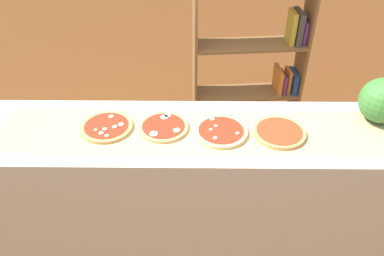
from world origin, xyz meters
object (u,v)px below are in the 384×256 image
Objects in this scene: pizza_mushroom_0 at (107,127)px; watermelon at (383,101)px; pizza_plain_3 at (279,132)px; pizza_mushroom_2 at (221,131)px; bookshelf at (260,75)px; pizza_mozzarella_1 at (164,127)px.

pizza_mushroom_0 is 1.13× the size of watermelon.
pizza_mushroom_2 is at bearing 179.07° from pizza_plain_3.
pizza_mushroom_2 is at bearing -3.40° from pizza_mushroom_0.
bookshelf is at bearing 71.38° from pizza_mushroom_2.
bookshelf reaches higher than watermelon.
watermelon is (0.89, 0.14, 0.11)m from pizza_mushroom_2.
pizza_plain_3 is at bearing -2.58° from pizza_mushroom_0.
pizza_mushroom_0 is 1.01× the size of pizza_plain_3.
watermelon reaches higher than pizza_mushroom_0.
pizza_mushroom_2 reaches higher than pizza_mozzarella_1.
pizza_plain_3 is at bearing -165.90° from watermelon.
pizza_plain_3 is at bearing -4.01° from pizza_mozzarella_1.
pizza_mushroom_0 reaches higher than pizza_mozzarella_1.
watermelon is at bearing 8.92° from pizza_mushroom_2.
watermelon is at bearing -64.47° from bookshelf.
pizza_mushroom_0 is 1.53m from watermelon.
bookshelf is at bearing 48.05° from pizza_mushroom_0.
pizza_mushroom_0 is 0.63m from pizza_mushroom_2.
pizza_mozzarella_1 is 1.22m from watermelon.
pizza_mushroom_2 is 1.13× the size of watermelon.
pizza_mushroom_2 is (0.31, -0.04, 0.00)m from pizza_mozzarella_1.
pizza_mushroom_2 is 0.21× the size of bookshelf.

